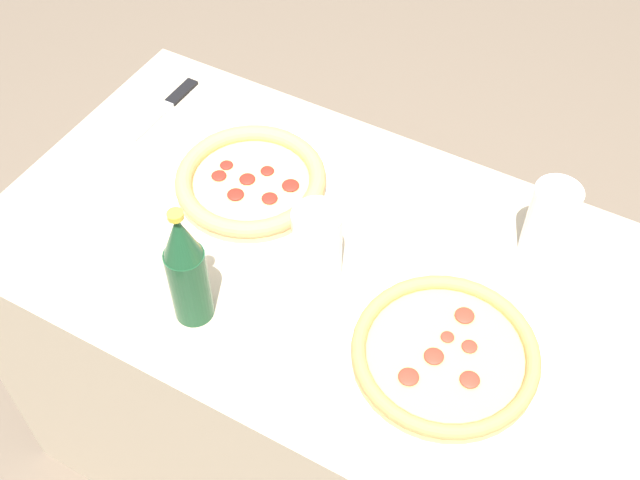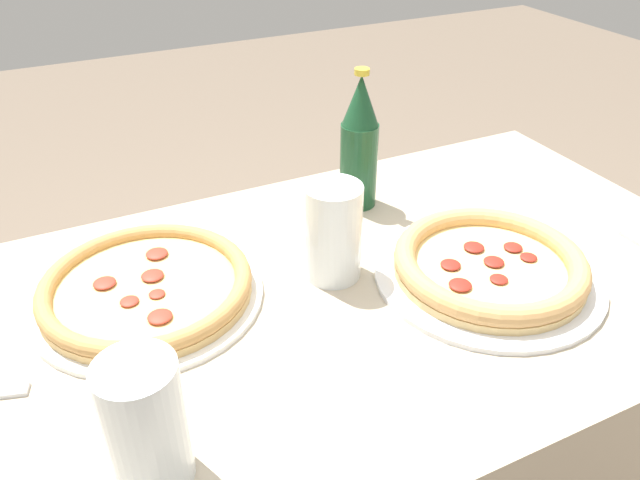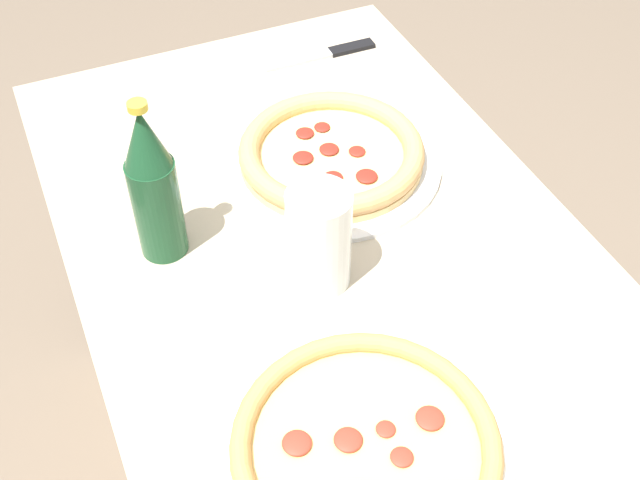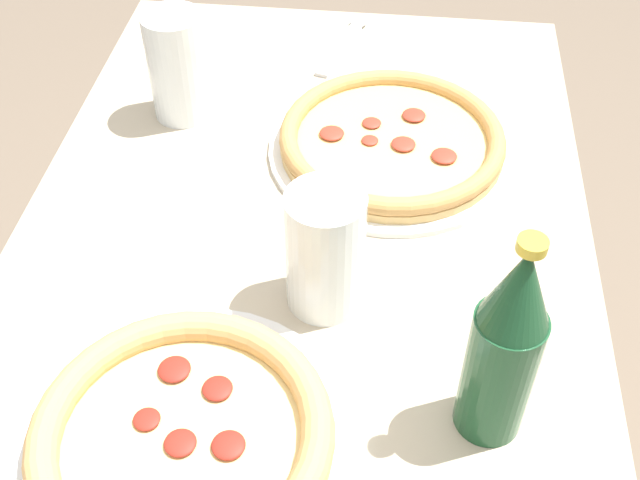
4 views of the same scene
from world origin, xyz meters
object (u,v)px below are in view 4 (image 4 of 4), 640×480
object	(u,v)px
pizza_salami	(183,438)
glass_water	(179,71)
spoon	(347,39)
pizza_pepperoni	(392,142)
beer_bottle	(505,346)
glass_cola	(325,257)

from	to	relation	value
pizza_salami	glass_water	size ratio (longest dim) A/B	2.23
pizza_salami	spoon	size ratio (longest dim) A/B	1.88
pizza_pepperoni	glass_water	bearing A→B (deg)	78.76
pizza_salami	beer_bottle	distance (m)	0.30
pizza_pepperoni	glass_cola	size ratio (longest dim) A/B	2.20
beer_bottle	spoon	size ratio (longest dim) A/B	1.37
pizza_salami	glass_water	bearing A→B (deg)	13.42
pizza_pepperoni	beer_bottle	xyz separation A→B (m)	(-0.40, -0.11, 0.10)
pizza_pepperoni	glass_water	xyz separation A→B (m)	(0.06, 0.29, 0.05)
glass_cola	spoon	size ratio (longest dim) A/B	0.83
glass_cola	spoon	bearing A→B (deg)	2.56
glass_water	pizza_salami	bearing A→B (deg)	-166.58
glass_water	beer_bottle	xyz separation A→B (m)	(-0.46, -0.41, 0.05)
pizza_salami	glass_water	xyz separation A→B (m)	(0.52, 0.12, 0.05)
glass_water	beer_bottle	world-z (taller)	beer_bottle
pizza_salami	pizza_pepperoni	world-z (taller)	pizza_salami
pizza_pepperoni	spoon	bearing A→B (deg)	17.13
pizza_pepperoni	glass_cola	world-z (taller)	glass_cola
pizza_pepperoni	glass_cola	bearing A→B (deg)	167.19
pizza_salami	glass_cola	distance (m)	0.23
beer_bottle	spoon	world-z (taller)	beer_bottle
pizza_pepperoni	glass_cola	distance (m)	0.27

